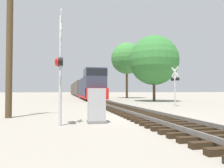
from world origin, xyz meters
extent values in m
plane|color=gray|center=(0.00, 0.00, 0.00)|extent=(400.00, 400.00, 0.00)
cube|color=black|center=(0.00, -5.70, 0.08)|extent=(2.60, 0.22, 0.16)
cube|color=black|center=(0.00, -5.10, 0.08)|extent=(2.60, 0.22, 0.16)
cube|color=black|center=(0.00, -4.50, 0.08)|extent=(2.60, 0.22, 0.16)
cube|color=black|center=(0.00, -3.90, 0.08)|extent=(2.60, 0.22, 0.16)
cube|color=black|center=(0.00, -3.30, 0.08)|extent=(2.60, 0.22, 0.16)
cube|color=black|center=(0.00, -2.70, 0.08)|extent=(2.60, 0.22, 0.16)
cube|color=black|center=(0.00, -2.10, 0.08)|extent=(2.60, 0.22, 0.16)
cube|color=black|center=(0.00, -1.50, 0.08)|extent=(2.60, 0.22, 0.16)
cube|color=black|center=(0.00, -0.90, 0.08)|extent=(2.60, 0.22, 0.16)
cube|color=black|center=(0.00, -0.30, 0.08)|extent=(2.60, 0.22, 0.16)
cube|color=black|center=(0.00, 0.30, 0.08)|extent=(2.60, 0.22, 0.16)
cube|color=black|center=(0.00, 0.90, 0.08)|extent=(2.60, 0.22, 0.16)
cube|color=black|center=(0.00, 1.50, 0.08)|extent=(2.60, 0.22, 0.16)
cube|color=black|center=(0.00, 2.10, 0.08)|extent=(2.60, 0.22, 0.16)
cube|color=black|center=(0.00, 2.70, 0.08)|extent=(2.60, 0.22, 0.16)
cube|color=black|center=(0.00, 3.30, 0.08)|extent=(2.60, 0.22, 0.16)
cube|color=black|center=(0.00, 3.90, 0.08)|extent=(2.60, 0.22, 0.16)
cube|color=black|center=(0.00, 4.50, 0.08)|extent=(2.60, 0.22, 0.16)
cube|color=black|center=(0.00, 5.10, 0.08)|extent=(2.60, 0.22, 0.16)
cube|color=black|center=(0.00, 5.70, 0.08)|extent=(2.60, 0.22, 0.16)
cube|color=black|center=(0.00, 6.30, 0.08)|extent=(2.60, 0.22, 0.16)
cube|color=black|center=(0.00, 6.90, 0.08)|extent=(2.60, 0.22, 0.16)
cube|color=black|center=(0.00, 7.50, 0.08)|extent=(2.60, 0.22, 0.16)
cube|color=black|center=(0.00, 8.10, 0.08)|extent=(2.60, 0.22, 0.16)
cube|color=black|center=(0.00, 8.70, 0.08)|extent=(2.60, 0.22, 0.16)
cube|color=black|center=(0.00, 9.30, 0.08)|extent=(2.60, 0.22, 0.16)
cube|color=black|center=(0.00, 9.90, 0.08)|extent=(2.60, 0.22, 0.16)
cube|color=black|center=(0.00, 10.50, 0.08)|extent=(2.60, 0.22, 0.16)
cube|color=black|center=(0.00, 11.10, 0.08)|extent=(2.60, 0.22, 0.16)
cube|color=black|center=(0.00, 11.70, 0.08)|extent=(2.60, 0.22, 0.16)
cube|color=black|center=(0.00, 12.30, 0.08)|extent=(2.60, 0.22, 0.16)
cube|color=black|center=(0.00, 12.90, 0.08)|extent=(2.60, 0.22, 0.16)
cube|color=black|center=(0.00, 13.50, 0.08)|extent=(2.60, 0.22, 0.16)
cube|color=black|center=(0.00, 14.10, 0.08)|extent=(2.60, 0.22, 0.16)
cube|color=black|center=(0.00, 14.70, 0.08)|extent=(2.60, 0.22, 0.16)
cube|color=black|center=(0.00, 15.30, 0.08)|extent=(2.60, 0.22, 0.16)
cube|color=black|center=(0.00, 15.90, 0.08)|extent=(2.60, 0.22, 0.16)
cube|color=black|center=(0.00, 16.50, 0.08)|extent=(2.60, 0.22, 0.16)
cube|color=black|center=(0.00, 17.10, 0.08)|extent=(2.60, 0.22, 0.16)
cube|color=black|center=(0.00, 17.70, 0.08)|extent=(2.60, 0.22, 0.16)
cube|color=black|center=(0.00, 18.30, 0.08)|extent=(2.60, 0.22, 0.16)
cube|color=black|center=(0.00, 18.90, 0.08)|extent=(2.60, 0.22, 0.16)
cube|color=black|center=(0.00, 19.50, 0.08)|extent=(2.60, 0.22, 0.16)
cube|color=slate|center=(-0.72, 0.00, 0.23)|extent=(0.07, 160.00, 0.15)
cube|color=slate|center=(0.72, 0.00, 0.23)|extent=(0.07, 160.00, 0.15)
cube|color=#33384C|center=(0.00, 28.64, 1.96)|extent=(2.40, 13.16, 3.30)
cube|color=#33384C|center=(0.00, 19.43, 2.43)|extent=(2.82, 4.14, 4.23)
cube|color=black|center=(0.00, 19.43, 3.93)|extent=(2.85, 4.18, 0.93)
cube|color=red|center=(0.00, 17.36, 1.05)|extent=(2.82, 1.88, 1.48)
cube|color=red|center=(0.00, 25.82, 0.43)|extent=(2.88, 18.42, 0.24)
cube|color=black|center=(0.00, 19.71, 0.50)|extent=(1.58, 2.20, 1.00)
cube|color=black|center=(0.00, 31.93, 0.50)|extent=(1.58, 2.20, 1.00)
cube|color=brown|center=(0.00, 43.50, 2.06)|extent=(2.68, 12.71, 3.49)
cube|color=black|center=(0.00, 39.37, 0.45)|extent=(1.58, 2.20, 0.90)
cube|color=black|center=(0.00, 47.63, 0.45)|extent=(1.58, 2.20, 0.90)
cube|color=brown|center=(0.00, 58.15, 2.06)|extent=(2.68, 12.71, 3.49)
cube|color=black|center=(0.00, 54.02, 0.45)|extent=(1.58, 2.20, 0.90)
cube|color=black|center=(0.00, 62.28, 0.45)|extent=(1.58, 2.20, 0.90)
cube|color=brown|center=(0.00, 72.79, 2.06)|extent=(2.68, 12.71, 3.49)
cube|color=black|center=(0.00, 68.66, 0.45)|extent=(1.58, 2.20, 0.90)
cube|color=black|center=(0.00, 76.92, 0.45)|extent=(1.58, 2.20, 0.90)
cylinder|color=#B7B7BC|center=(-4.47, -1.94, 2.27)|extent=(0.12, 0.12, 4.54)
cube|color=white|center=(-4.47, -1.94, 4.24)|extent=(0.06, 0.93, 0.93)
cube|color=white|center=(-4.47, -1.94, 4.24)|extent=(0.06, 0.93, 0.93)
cube|color=black|center=(-4.47, -1.94, 2.60)|extent=(0.08, 0.86, 0.06)
cylinder|color=black|center=(-4.48, -1.59, 2.60)|extent=(0.19, 0.30, 0.30)
sphere|color=red|center=(-4.58, -1.60, 2.60)|extent=(0.26, 0.26, 0.26)
cylinder|color=black|center=(-4.47, -1.94, 2.60)|extent=(0.19, 0.30, 0.30)
sphere|color=red|center=(-4.57, -1.95, 2.60)|extent=(0.26, 0.26, 0.26)
cylinder|color=black|center=(-4.46, -2.29, 2.60)|extent=(0.19, 0.30, 0.30)
sphere|color=red|center=(-4.56, -2.30, 2.60)|extent=(0.26, 0.26, 0.26)
cube|color=white|center=(-4.47, -1.94, 3.69)|extent=(0.04, 0.32, 0.20)
cylinder|color=#B7B7BC|center=(5.83, 7.39, 1.76)|extent=(0.12, 0.12, 3.52)
cube|color=white|center=(5.83, 7.39, 3.22)|extent=(0.22, 0.91, 0.93)
cube|color=white|center=(5.83, 7.39, 3.22)|extent=(0.22, 0.91, 0.93)
cube|color=black|center=(5.83, 7.39, 2.52)|extent=(0.24, 0.85, 0.06)
cylinder|color=black|center=(5.90, 7.05, 2.52)|extent=(0.24, 0.33, 0.30)
sphere|color=red|center=(6.00, 7.07, 2.52)|extent=(0.26, 0.26, 0.26)
cylinder|color=black|center=(5.76, 7.73, 2.52)|extent=(0.24, 0.33, 0.30)
sphere|color=red|center=(5.85, 7.75, 2.52)|extent=(0.26, 0.26, 0.26)
cube|color=white|center=(5.83, 7.39, 2.67)|extent=(0.10, 0.32, 0.20)
cube|color=slate|center=(-2.90, -1.48, 0.06)|extent=(0.80, 0.71, 0.12)
cube|color=#ADADB2|center=(-2.90, -1.48, 0.83)|extent=(0.73, 0.65, 1.42)
cylinder|color=#4C3A23|center=(-7.16, 1.31, 4.09)|extent=(0.33, 0.33, 8.17)
cylinder|color=#473521|center=(7.68, 16.41, 1.78)|extent=(0.36, 0.36, 3.55)
sphere|color=#337533|center=(7.68, 16.41, 5.57)|extent=(6.72, 6.72, 6.72)
cylinder|color=brown|center=(7.78, 29.69, 2.97)|extent=(0.45, 0.45, 5.95)
sphere|color=#3D7F38|center=(7.78, 29.69, 7.78)|extent=(6.12, 6.12, 6.12)
camera|label=1|loc=(-4.36, -11.14, 1.43)|focal=35.00mm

